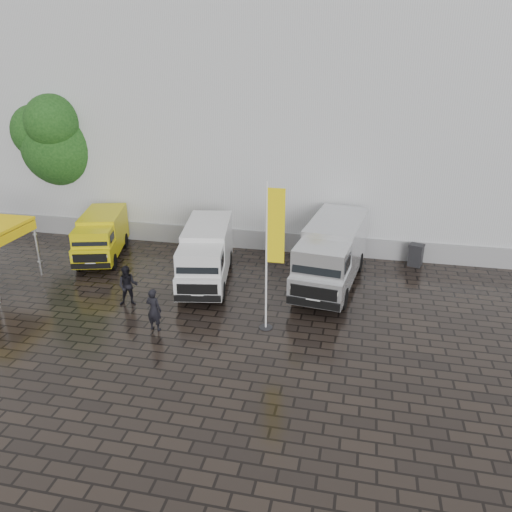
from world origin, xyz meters
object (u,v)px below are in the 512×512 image
Objects in this scene: wheelie_bin at (416,255)px; person_tent at (128,286)px; flagpole at (272,249)px; person_front at (154,310)px; van_silver at (331,256)px; van_yellow at (101,237)px; van_white at (206,256)px.

person_tent reaches higher than wheelie_bin.
wheelie_bin is (5.68, 7.38, -2.60)m from flagpole.
van_silver is at bearing -128.69° from person_front.
van_white is (5.91, -1.59, 0.15)m from van_yellow.
wheelie_bin is 12.91m from person_front.
person_front is (-9.82, -8.36, 0.29)m from wheelie_bin.
person_tent is (-2.39, -2.84, -0.39)m from van_white.
person_front is at bearing -59.14° from person_tent.
person_front is (-5.99, -5.29, -0.56)m from van_silver.
flagpole is at bearing -110.61° from wheelie_bin.
person_front is at bearing -166.62° from flagpole.
van_yellow is 11.35m from van_silver.
van_silver reaches higher than person_tent.
van_silver reaches higher than person_front.
van_yellow is 5.67m from person_tent.
wheelie_bin is at bearing 52.43° from flagpole.
van_silver is 8.00m from person_front.
wheelie_bin is (15.16, 2.29, -0.54)m from van_yellow.
van_yellow is 2.82× the size of person_front.
flagpole is at bearing -43.92° from van_yellow.
van_white reaches higher than person_front.
wheelie_bin is at bearing -7.11° from van_yellow.
van_white is 10.05m from wheelie_bin.
van_silver is at bearing -19.70° from van_yellow.
person_front is at bearing -107.76° from van_white.
person_tent is at bearing -147.69° from van_silver.
flagpole is 4.85m from person_front.
person_tent is (-11.63, -6.72, 0.30)m from wheelie_bin.
person_tent is at bearing -67.17° from van_yellow.
van_white is 4.55m from person_front.
flagpole is 9.67m from wheelie_bin.
van_yellow is 6.12m from van_white.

